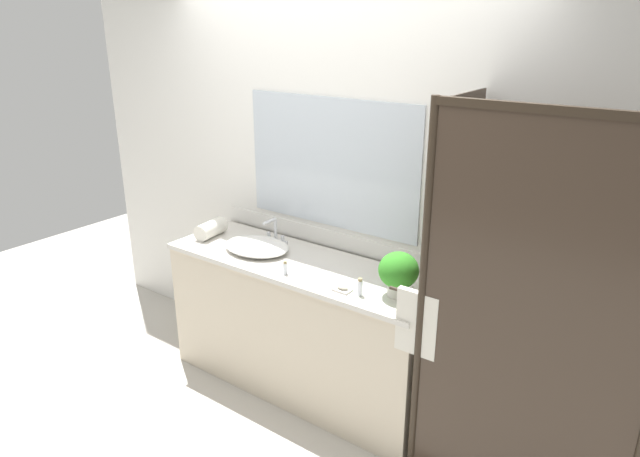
{
  "coord_description": "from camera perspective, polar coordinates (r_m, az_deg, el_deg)",
  "views": [
    {
      "loc": [
        1.99,
        -2.52,
        2.29
      ],
      "look_at": [
        0.15,
        0.0,
        1.15
      ],
      "focal_mm": 31.94,
      "sensor_mm": 36.0,
      "label": 1
    }
  ],
  "objects": [
    {
      "name": "amenity_bottle_shampoo",
      "position": [
        3.32,
        -3.51,
        -3.98
      ],
      "size": [
        0.03,
        0.03,
        0.08
      ],
      "color": "silver",
      "rests_on": "vanity_cabinet"
    },
    {
      "name": "rolled_towel_near_edge",
      "position": [
        3.95,
        -10.88,
        -0.05
      ],
      "size": [
        0.14,
        0.24,
        0.11
      ],
      "primitive_type": "cylinder",
      "rotation": [
        1.57,
        0.0,
        0.12
      ],
      "color": "silver",
      "rests_on": "vanity_cabinet"
    },
    {
      "name": "ground_plane",
      "position": [
        3.95,
        -1.82,
        -15.42
      ],
      "size": [
        8.0,
        8.0,
        0.0
      ],
      "primitive_type": "plane",
      "color": "#B7B2A8"
    },
    {
      "name": "amenity_bottle_conditioner",
      "position": [
        3.22,
        7.21,
        -4.83
      ],
      "size": [
        0.03,
        0.03,
        0.09
      ],
      "color": "white",
      "rests_on": "vanity_cabinet"
    },
    {
      "name": "soap_dish",
      "position": [
        3.13,
        2.26,
        -6.02
      ],
      "size": [
        0.1,
        0.07,
        0.04
      ],
      "color": "silver",
      "rests_on": "vanity_cabinet"
    },
    {
      "name": "potted_plant",
      "position": [
        3.06,
        7.87,
        -4.32
      ],
      "size": [
        0.22,
        0.22,
        0.25
      ],
      "color": "beige",
      "rests_on": "vanity_cabinet"
    },
    {
      "name": "shower_enclosure",
      "position": [
        2.75,
        17.03,
        -8.37
      ],
      "size": [
        1.2,
        0.59,
        2.0
      ],
      "color": "#2D2319",
      "rests_on": "ground_plane"
    },
    {
      "name": "sink_basin",
      "position": [
        3.68,
        -6.35,
        -1.77
      ],
      "size": [
        0.45,
        0.35,
        0.06
      ],
      "primitive_type": "ellipsoid",
      "color": "white",
      "rests_on": "vanity_cabinet"
    },
    {
      "name": "amenity_bottle_body_wash",
      "position": [
        3.07,
        4.02,
        -5.9
      ],
      "size": [
        0.03,
        0.03,
        0.1
      ],
      "color": "silver",
      "rests_on": "vanity_cabinet"
    },
    {
      "name": "wall_back_with_mirror",
      "position": [
        3.63,
        1.3,
        4.25
      ],
      "size": [
        4.4,
        0.06,
        2.6
      ],
      "color": "silver",
      "rests_on": "ground_plane"
    },
    {
      "name": "faucet",
      "position": [
        3.79,
        -4.55,
        -0.6
      ],
      "size": [
        0.17,
        0.14,
        0.17
      ],
      "color": "silver",
      "rests_on": "vanity_cabinet"
    },
    {
      "name": "vanity_cabinet",
      "position": [
        3.71,
        -1.81,
        -9.68
      ],
      "size": [
        1.8,
        0.58,
        0.9
      ],
      "color": "beige",
      "rests_on": "ground_plane"
    }
  ]
}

